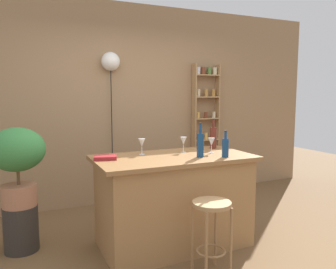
{
  "coord_description": "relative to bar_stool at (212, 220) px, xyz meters",
  "views": [
    {
      "loc": [
        -1.44,
        -2.73,
        1.55
      ],
      "look_at": [
        0.05,
        0.55,
        1.12
      ],
      "focal_mm": 36.24,
      "sensor_mm": 36.0,
      "label": 1
    }
  ],
  "objects": [
    {
      "name": "bottle_soda_blue",
      "position": [
        0.39,
        0.38,
        0.55
      ],
      "size": [
        0.07,
        0.07,
        0.27
      ],
      "color": "navy",
      "rests_on": "kitchen_counter"
    },
    {
      "name": "cookbook",
      "position": [
        -0.72,
        0.76,
        0.47
      ],
      "size": [
        0.24,
        0.2,
        0.03
      ],
      "primitive_type": "cube",
      "rotation": [
        0.0,
        0.0,
        -0.25
      ],
      "color": "maroon",
      "rests_on": "kitchen_counter"
    },
    {
      "name": "wine_glass_left",
      "position": [
        -0.31,
        0.87,
        0.57
      ],
      "size": [
        0.07,
        0.07,
        0.16
      ],
      "color": "silver",
      "rests_on": "kitchen_counter"
    },
    {
      "name": "spice_shelf",
      "position": [
        1.22,
        2.17,
        0.57
      ],
      "size": [
        0.44,
        0.13,
        2.0
      ],
      "color": "#A87F51",
      "rests_on": "ground"
    },
    {
      "name": "bar_stool",
      "position": [
        0.0,
        0.0,
        0.0
      ],
      "size": [
        0.33,
        0.33,
        0.64
      ],
      "color": "#997047",
      "rests_on": "ground"
    },
    {
      "name": "pendant_globe_light",
      "position": [
        -0.27,
        2.19,
        1.49
      ],
      "size": [
        0.25,
        0.25,
        2.11
      ],
      "color": "black",
      "rests_on": "ground"
    },
    {
      "name": "wine_glass_right",
      "position": [
        0.14,
        0.81,
        0.57
      ],
      "size": [
        0.07,
        0.07,
        0.16
      ],
      "color": "silver",
      "rests_on": "kitchen_counter"
    },
    {
      "name": "wine_glass_center",
      "position": [
        0.38,
        0.63,
        0.57
      ],
      "size": [
        0.07,
        0.07,
        0.16
      ],
      "color": "silver",
      "rests_on": "kitchen_counter"
    },
    {
      "name": "back_wall",
      "position": [
        -0.05,
        2.3,
        0.92
      ],
      "size": [
        6.4,
        0.1,
        2.8
      ],
      "primitive_type": "cube",
      "color": "#997551",
      "rests_on": "ground"
    },
    {
      "name": "bottle_wine_red",
      "position": [
        0.17,
        0.49,
        0.58
      ],
      "size": [
        0.07,
        0.07,
        0.34
      ],
      "color": "navy",
      "rests_on": "kitchen_counter"
    },
    {
      "name": "kitchen_counter",
      "position": [
        -0.05,
        0.65,
        -0.01
      ],
      "size": [
        1.59,
        0.83,
        0.93
      ],
      "color": "#9E7042",
      "rests_on": "ground"
    },
    {
      "name": "plant_stool",
      "position": [
        -1.48,
        1.15,
        -0.25
      ],
      "size": [
        0.33,
        0.33,
        0.46
      ],
      "primitive_type": "cylinder",
      "color": "#2D2823",
      "rests_on": "ground"
    },
    {
      "name": "ground",
      "position": [
        -0.05,
        0.35,
        -0.48
      ],
      "size": [
        12.0,
        12.0,
        0.0
      ],
      "primitive_type": "plane",
      "color": "brown"
    },
    {
      "name": "bottle_sauce_amber",
      "position": [
        0.56,
        0.89,
        0.58
      ],
      "size": [
        0.08,
        0.08,
        0.34
      ],
      "color": "#5B2319",
      "rests_on": "kitchen_counter"
    },
    {
      "name": "potted_plant",
      "position": [
        -1.48,
        1.15,
        0.46
      ],
      "size": [
        0.53,
        0.48,
        0.77
      ],
      "color": "#A86B4C",
      "rests_on": "plant_stool"
    }
  ]
}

